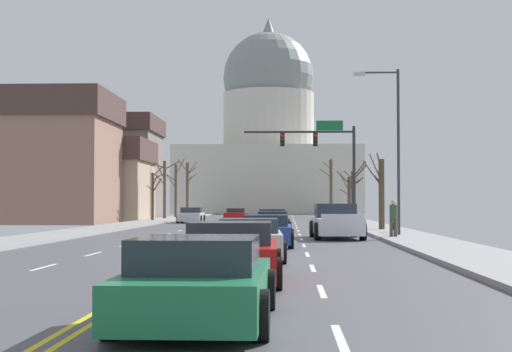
% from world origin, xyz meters
% --- Properties ---
extents(ground, '(20.00, 180.00, 0.20)m').
position_xyz_m(ground, '(0.00, -0.00, 0.02)').
color(ground, '#4D4D53').
extents(signal_gantry, '(7.91, 0.41, 7.34)m').
position_xyz_m(signal_gantry, '(5.46, 16.25, 5.35)').
color(signal_gantry, '#28282D').
rests_on(signal_gantry, ground).
extents(street_lamp_right, '(2.20, 0.24, 7.95)m').
position_xyz_m(street_lamp_right, '(7.92, -1.49, 4.84)').
color(street_lamp_right, '#333338').
rests_on(street_lamp_right, ground).
extents(capitol_building, '(28.00, 18.85, 30.58)m').
position_xyz_m(capitol_building, '(0.00, 82.00, 11.28)').
color(capitol_building, beige).
rests_on(capitol_building, ground).
extents(sedan_near_00, '(2.14, 4.54, 1.25)m').
position_xyz_m(sedan_near_00, '(1.89, 11.35, 0.59)').
color(sedan_near_00, silver).
rests_on(sedan_near_00, ground).
extents(sedan_near_01, '(2.14, 4.50, 1.18)m').
position_xyz_m(sedan_near_01, '(2.02, 4.60, 0.56)').
color(sedan_near_01, black).
rests_on(sedan_near_01, ground).
extents(pickup_truck_near_02, '(2.44, 5.38, 1.62)m').
position_xyz_m(pickup_truck_near_02, '(5.15, -2.49, 0.72)').
color(pickup_truck_near_02, silver).
rests_on(pickup_truck_near_02, ground).
extents(sedan_near_03, '(2.13, 4.52, 1.21)m').
position_xyz_m(sedan_near_03, '(2.05, -9.28, 0.57)').
color(sedan_near_03, navy).
rests_on(sedan_near_03, ground).
extents(sedan_near_04, '(2.21, 4.46, 1.22)m').
position_xyz_m(sedan_near_04, '(1.74, -16.28, 0.58)').
color(sedan_near_04, silver).
rests_on(sedan_near_04, ground).
extents(sedan_near_05, '(2.17, 4.61, 1.29)m').
position_xyz_m(sedan_near_05, '(1.67, -22.63, 0.60)').
color(sedan_near_05, '#B71414').
rests_on(sedan_near_05, ground).
extents(sedan_near_06, '(2.11, 4.54, 1.22)m').
position_xyz_m(sedan_near_06, '(1.60, -28.17, 0.57)').
color(sedan_near_06, '#1E7247').
rests_on(sedan_near_06, ground).
extents(sedan_oncoming_00, '(2.11, 4.48, 1.26)m').
position_xyz_m(sedan_oncoming_00, '(-4.99, 24.55, 0.59)').
color(sedan_oncoming_00, silver).
rests_on(sedan_oncoming_00, ground).
extents(sedan_oncoming_01, '(2.14, 4.37, 1.11)m').
position_xyz_m(sedan_oncoming_01, '(-1.96, 34.20, 0.53)').
color(sedan_oncoming_01, '#B71414').
rests_on(sedan_oncoming_01, ground).
extents(flank_building_00, '(13.54, 10.16, 10.38)m').
position_xyz_m(flank_building_00, '(-17.73, 22.15, 5.26)').
color(flank_building_00, '#8C6656').
rests_on(flank_building_00, ground).
extents(flank_building_01, '(11.79, 9.46, 7.37)m').
position_xyz_m(flank_building_01, '(-15.61, 31.76, 3.74)').
color(flank_building_01, tan).
rests_on(flank_building_01, ground).
extents(flank_building_02, '(12.12, 10.10, 10.50)m').
position_xyz_m(flank_building_02, '(-16.52, 41.11, 5.31)').
color(flank_building_02, slate).
rests_on(flank_building_02, ground).
extents(bare_tree_00, '(2.01, 1.87, 5.12)m').
position_xyz_m(bare_tree_00, '(8.64, 28.79, 2.60)').
color(bare_tree_00, '#423328').
rests_on(bare_tree_00, ground).
extents(bare_tree_01, '(1.27, 1.97, 4.81)m').
position_xyz_m(bare_tree_01, '(-8.79, 28.39, 2.44)').
color(bare_tree_01, '#4C3D2D').
rests_on(bare_tree_01, ground).
extents(bare_tree_02, '(1.53, 2.13, 6.62)m').
position_xyz_m(bare_tree_02, '(7.96, 51.75, 3.52)').
color(bare_tree_02, brown).
rests_on(bare_tree_02, ground).
extents(bare_tree_03, '(2.27, 2.31, 6.55)m').
position_xyz_m(bare_tree_03, '(-8.86, 52.39, 3.45)').
color(bare_tree_03, brown).
rests_on(bare_tree_03, ground).
extents(bare_tree_04, '(2.52, 2.06, 4.58)m').
position_xyz_m(bare_tree_04, '(8.99, 38.07, 2.37)').
color(bare_tree_04, '#4C3D2D').
rests_on(bare_tree_04, ground).
extents(bare_tree_05, '(2.15, 1.27, 6.08)m').
position_xyz_m(bare_tree_05, '(-8.79, 42.08, 3.02)').
color(bare_tree_05, brown).
rests_on(bare_tree_05, ground).
extents(bare_tree_06, '(1.21, 2.24, 4.49)m').
position_xyz_m(bare_tree_06, '(8.27, 6.05, 2.28)').
color(bare_tree_06, '#4C3D2D').
rests_on(bare_tree_06, ground).
extents(bare_tree_07, '(2.42, 1.65, 5.52)m').
position_xyz_m(bare_tree_07, '(-8.80, 34.68, 3.09)').
color(bare_tree_07, brown).
rests_on(bare_tree_07, ground).
extents(pedestrian_00, '(0.35, 0.34, 1.66)m').
position_xyz_m(pedestrian_00, '(7.66, -3.53, 1.05)').
color(pedestrian_00, '#4C4238').
rests_on(pedestrian_00, ground).
extents(bicycle_parked, '(0.12, 1.77, 0.85)m').
position_xyz_m(bicycle_parked, '(8.29, 1.09, 0.49)').
color(bicycle_parked, black).
rests_on(bicycle_parked, ground).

